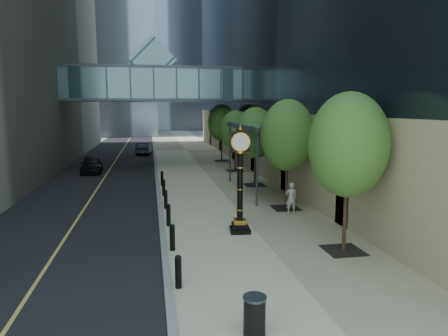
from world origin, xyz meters
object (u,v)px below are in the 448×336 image
(pedestrian, at_px, (291,198))
(car_near, at_px, (92,164))
(street_clock, at_px, (240,187))
(car_far, at_px, (144,148))
(trash_bin, at_px, (254,317))

(pedestrian, height_order, car_near, pedestrian)
(street_clock, height_order, car_far, street_clock)
(street_clock, xyz_separation_m, trash_bin, (-1.39, -7.75, -1.51))
(pedestrian, distance_m, car_far, 29.18)
(pedestrian, height_order, car_far, pedestrian)
(pedestrian, bearing_deg, street_clock, 40.46)
(trash_bin, relative_size, car_far, 0.21)
(pedestrian, distance_m, car_near, 19.57)
(street_clock, distance_m, trash_bin, 8.02)
(pedestrian, bearing_deg, trash_bin, 68.58)
(pedestrian, xyz_separation_m, car_far, (-7.68, 28.16, -0.14))
(pedestrian, relative_size, car_near, 0.39)
(trash_bin, distance_m, car_far, 38.51)
(trash_bin, distance_m, pedestrian, 11.21)
(street_clock, bearing_deg, car_far, 104.14)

